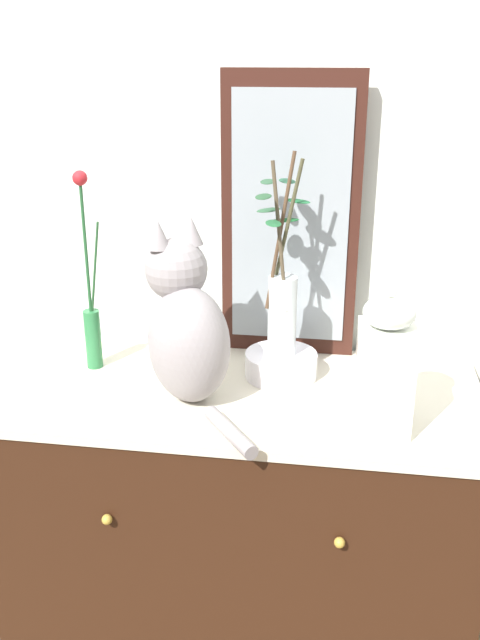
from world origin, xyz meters
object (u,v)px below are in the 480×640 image
(vase_glass_clear, at_px, (282,301))
(bowl_porcelain, at_px, (281,365))
(mirror_leaning, at_px, (290,219))
(vase_slim_green, at_px, (91,312))
(jar_lidded_porcelain, at_px, (385,366))
(cat_sitting, at_px, (186,327))
(sideboard, at_px, (240,544))

(vase_glass_clear, bearing_deg, bowl_porcelain, -52.65)
(mirror_leaning, distance_m, bowl_porcelain, 0.37)
(vase_slim_green, bearing_deg, jar_lidded_porcelain, -15.74)
(cat_sitting, xyz_separation_m, jar_lidded_porcelain, (0.45, -0.08, -0.03))
(sideboard, height_order, vase_glass_clear, vase_glass_clear)
(jar_lidded_porcelain, bearing_deg, vase_glass_clear, 137.37)
(sideboard, relative_size, jar_lidded_porcelain, 3.59)
(cat_sitting, bearing_deg, jar_lidded_porcelain, -10.03)
(bowl_porcelain, xyz_separation_m, jar_lidded_porcelain, (0.24, -0.22, 0.11))
(jar_lidded_porcelain, bearing_deg, sideboard, 157.90)
(sideboard, bearing_deg, jar_lidded_porcelain, -22.10)
(sideboard, relative_size, cat_sitting, 2.77)
(bowl_porcelain, distance_m, vase_glass_clear, 0.17)
(vase_slim_green, distance_m, bowl_porcelain, 0.50)
(mirror_leaning, distance_m, jar_lidded_porcelain, 0.51)
(sideboard, distance_m, mirror_leaning, 0.87)
(vase_glass_clear, bearing_deg, jar_lidded_porcelain, -42.63)
(vase_slim_green, bearing_deg, sideboard, -10.02)
(cat_sitting, relative_size, vase_glass_clear, 0.85)
(vase_glass_clear, bearing_deg, cat_sitting, -144.92)
(sideboard, relative_size, bowl_porcelain, 6.44)
(sideboard, distance_m, bowl_porcelain, 0.51)
(jar_lidded_porcelain, bearing_deg, cat_sitting, 169.97)
(vase_slim_green, relative_size, vase_glass_clear, 1.03)
(jar_lidded_porcelain, bearing_deg, mirror_leaning, 121.92)
(vase_slim_green, relative_size, jar_lidded_porcelain, 1.56)
(sideboard, height_order, vase_slim_green, vase_slim_green)
(sideboard, xyz_separation_m, vase_slim_green, (-0.39, 0.07, 0.62))
(sideboard, height_order, mirror_leaning, mirror_leaning)
(bowl_porcelain, bearing_deg, sideboard, -136.73)
(mirror_leaning, distance_m, cat_sitting, 0.42)
(vase_glass_clear, bearing_deg, vase_slim_green, -177.70)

